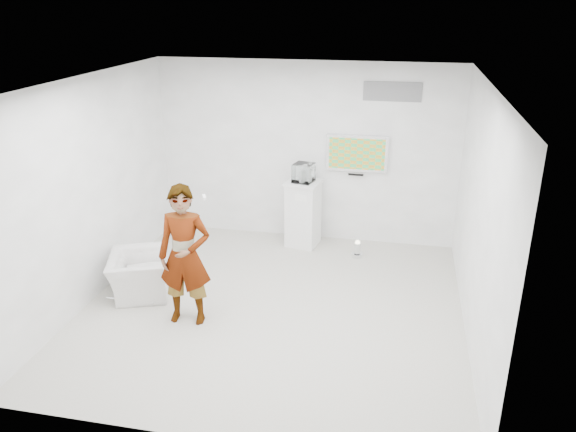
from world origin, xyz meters
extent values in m
cube|color=#AAA69B|center=(0.00, 0.00, 0.01)|extent=(5.00, 5.00, 0.01)
cube|color=#2E2E30|center=(0.00, 0.00, 3.00)|extent=(5.00, 5.00, 0.01)
cube|color=white|center=(0.00, 2.50, 1.50)|extent=(5.00, 0.01, 3.00)
cube|color=white|center=(0.00, -2.50, 1.50)|extent=(5.00, 0.01, 3.00)
cube|color=white|center=(-2.50, 0.00, 1.50)|extent=(0.01, 5.00, 3.00)
cube|color=white|center=(2.50, 0.00, 1.50)|extent=(0.01, 5.00, 3.00)
cube|color=silver|center=(0.85, 2.45, 1.55)|extent=(1.00, 0.08, 0.60)
cube|color=slate|center=(1.35, 2.49, 2.55)|extent=(0.90, 0.02, 0.30)
imported|color=silver|center=(-1.00, -0.51, 0.91)|extent=(0.70, 0.50, 1.83)
imported|color=silver|center=(-1.93, 0.02, 0.29)|extent=(1.04, 1.10, 0.58)
cube|color=white|center=(0.03, 2.14, 0.55)|extent=(0.62, 0.62, 1.11)
cylinder|color=silver|center=(0.98, 1.82, 0.14)|extent=(0.21, 0.21, 0.27)
cube|color=white|center=(0.03, 2.14, 1.26)|extent=(0.36, 0.36, 0.30)
cube|color=white|center=(0.03, 2.14, 1.21)|extent=(0.10, 0.16, 0.21)
cube|color=white|center=(-0.76, -0.34, 1.65)|extent=(0.09, 0.13, 0.03)
camera|label=1|loc=(1.54, -6.44, 3.93)|focal=35.00mm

